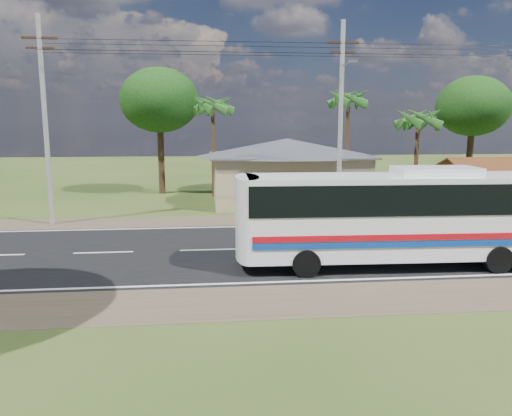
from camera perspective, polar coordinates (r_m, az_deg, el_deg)
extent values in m
plane|color=#2E4217|center=(22.45, 6.19, -4.53)|extent=(120.00, 120.00, 0.00)
cube|color=black|center=(22.44, 6.19, -4.51)|extent=(120.00, 10.00, 0.02)
cube|color=brown|center=(28.68, 3.52, -1.31)|extent=(120.00, 3.00, 0.01)
cube|color=brown|center=(16.42, 10.91, -10.10)|extent=(120.00, 3.00, 0.01)
cube|color=silver|center=(26.93, 4.14, -2.01)|extent=(120.00, 0.15, 0.01)
cube|color=silver|center=(18.05, 9.28, -8.13)|extent=(120.00, 0.15, 0.01)
cube|color=silver|center=(22.44, 6.19, -4.47)|extent=(120.00, 0.15, 0.01)
cube|color=tan|center=(34.93, 3.46, 3.35)|extent=(10.00, 8.00, 3.20)
cube|color=#4C4F54|center=(34.79, 3.49, 6.05)|extent=(10.60, 8.60, 0.10)
pyramid|color=#4C4F54|center=(34.73, 3.51, 7.94)|extent=(12.40, 10.00, 1.20)
cube|color=black|center=(30.59, -0.89, 2.63)|extent=(1.20, 0.08, 1.20)
cube|color=black|center=(30.99, 4.65, 2.69)|extent=(1.20, 0.08, 1.20)
cube|color=black|center=(31.67, 10.00, 2.72)|extent=(1.20, 0.08, 1.20)
cylinder|color=#392515|center=(32.14, 22.68, 1.49)|extent=(0.16, 0.16, 2.60)
cylinder|color=#392515|center=(35.31, 19.93, 2.36)|extent=(0.16, 0.16, 2.60)
cylinder|color=#392515|center=(37.53, 26.28, 2.34)|extent=(0.16, 0.16, 2.60)
cube|color=brown|center=(33.72, 25.75, 4.37)|extent=(5.20, 2.28, 0.90)
cube|color=brown|center=(35.61, 23.92, 4.75)|extent=(5.20, 2.28, 0.90)
cube|color=#392515|center=(34.63, 24.85, 5.14)|extent=(5.20, 0.12, 0.12)
cube|color=#9E9E99|center=(31.97, 25.56, -0.30)|extent=(7.00, 0.30, 0.90)
cylinder|color=#9E9E99|center=(29.02, -22.95, 8.99)|extent=(0.26, 0.26, 11.00)
cube|color=#392515|center=(29.32, -23.54, 17.40)|extent=(1.80, 0.12, 0.12)
cube|color=#392515|center=(29.25, -23.47, 16.43)|extent=(1.40, 0.10, 0.10)
cylinder|color=#9E9E99|center=(28.77, 9.63, 9.62)|extent=(0.26, 0.26, 11.00)
cube|color=#392515|center=(29.08, 9.89, 18.12)|extent=(1.80, 0.12, 0.12)
cube|color=#392515|center=(29.01, 9.86, 17.14)|extent=(1.40, 0.10, 0.10)
cylinder|color=gray|center=(27.97, 10.38, 15.96)|extent=(0.08, 2.00, 0.08)
cube|color=gray|center=(27.02, 10.99, 16.16)|extent=(0.50, 0.18, 0.12)
cylinder|color=black|center=(28.06, -6.92, 18.08)|extent=(16.00, 0.02, 0.02)
cylinder|color=black|center=(31.84, 23.56, 16.37)|extent=(15.00, 0.02, 0.02)
cylinder|color=#47301E|center=(35.28, 17.84, 5.24)|extent=(0.28, 0.28, 6.00)
cylinder|color=#47301E|center=(38.29, 10.36, 7.01)|extent=(0.28, 0.28, 7.50)
cylinder|color=#47301E|center=(37.32, -4.90, 6.68)|extent=(0.28, 0.28, 7.00)
cylinder|color=#47301E|center=(39.50, -10.78, 5.95)|extent=(0.50, 0.50, 5.95)
ellipsoid|color=black|center=(39.44, -10.98, 12.01)|extent=(6.00, 6.00, 4.92)
cylinder|color=#47301E|center=(42.65, 23.21, 5.37)|extent=(0.50, 0.50, 5.60)
ellipsoid|color=black|center=(42.57, 23.57, 10.63)|extent=(5.60, 5.60, 4.59)
cube|color=white|center=(20.04, 16.90, -0.78)|extent=(12.41, 2.92, 3.09)
cube|color=black|center=(19.91, 17.01, 1.40)|extent=(12.46, 2.98, 1.13)
cube|color=black|center=(18.66, -1.01, 0.17)|extent=(0.19, 2.37, 1.85)
cube|color=#B10A15|center=(18.96, 18.22, -3.19)|extent=(12.13, 0.38, 0.23)
cube|color=navy|center=(19.02, 18.18, -3.94)|extent=(12.13, 0.38, 0.23)
cube|color=white|center=(20.20, 19.88, 4.00)|extent=(3.13, 1.73, 0.31)
cylinder|color=black|center=(18.17, 5.74, -6.31)|extent=(1.04, 0.39, 1.03)
cylinder|color=black|center=(20.42, 4.61, -4.47)|extent=(1.04, 0.39, 1.03)
cylinder|color=black|center=(20.64, 25.93, -5.30)|extent=(1.04, 0.39, 1.03)
cylinder|color=black|center=(22.65, 22.97, -3.80)|extent=(1.04, 0.39, 1.03)
cylinder|color=black|center=(23.23, 25.69, -3.67)|extent=(1.04, 0.39, 1.03)
imported|color=black|center=(31.07, 15.45, 0.03)|extent=(1.71, 0.72, 0.88)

